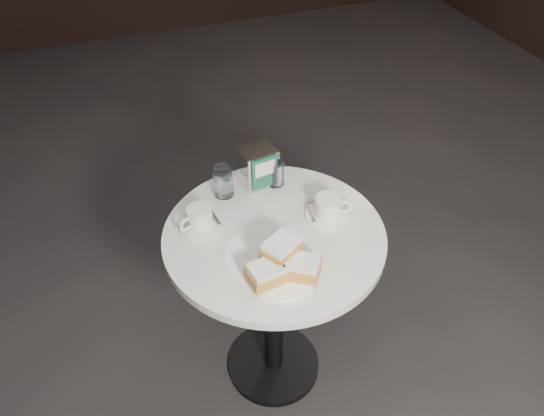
{
  "coord_description": "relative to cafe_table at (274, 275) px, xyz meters",
  "views": [
    {
      "loc": [
        -0.42,
        -1.12,
        1.89
      ],
      "look_at": [
        0.0,
        0.02,
        0.83
      ],
      "focal_mm": 35.0,
      "sensor_mm": 36.0,
      "label": 1
    }
  ],
  "objects": [
    {
      "name": "ground",
      "position": [
        0.0,
        0.0,
        -0.55
      ],
      "size": [
        7.0,
        7.0,
        0.0
      ],
      "primitive_type": "plane",
      "color": "black",
      "rests_on": "ground"
    },
    {
      "name": "cafe_table",
      "position": [
        0.0,
        0.0,
        0.0
      ],
      "size": [
        0.7,
        0.7,
        0.74
      ],
      "color": "black",
      "rests_on": "ground"
    },
    {
      "name": "sugar_spill",
      "position": [
        -0.05,
        -0.08,
        0.2
      ],
      "size": [
        0.33,
        0.33,
        0.0
      ],
      "primitive_type": "cylinder",
      "rotation": [
        0.0,
        0.0,
        0.3
      ],
      "color": "white",
      "rests_on": "cafe_table"
    },
    {
      "name": "beignet_plate",
      "position": [
        -0.04,
        -0.17,
        0.23
      ],
      "size": [
        0.24,
        0.24,
        0.1
      ],
      "rotation": [
        0.0,
        0.0,
        -0.17
      ],
      "color": "white",
      "rests_on": "cafe_table"
    },
    {
      "name": "coffee_cup_left",
      "position": [
        -0.21,
        0.11,
        0.23
      ],
      "size": [
        0.18,
        0.18,
        0.07
      ],
      "rotation": [
        0.0,
        0.0,
        0.39
      ],
      "color": "silver",
      "rests_on": "cafe_table"
    },
    {
      "name": "coffee_cup_right",
      "position": [
        0.19,
        0.01,
        0.23
      ],
      "size": [
        0.19,
        0.19,
        0.07
      ],
      "rotation": [
        0.0,
        0.0,
        -0.42
      ],
      "color": "white",
      "rests_on": "cafe_table"
    },
    {
      "name": "water_glass_left",
      "position": [
        -0.09,
        0.24,
        0.25
      ],
      "size": [
        0.08,
        0.08,
        0.11
      ],
      "rotation": [
        0.0,
        0.0,
        -0.23
      ],
      "color": "white",
      "rests_on": "cafe_table"
    },
    {
      "name": "water_glass_right",
      "position": [
        0.09,
        0.23,
        0.25
      ],
      "size": [
        0.08,
        0.08,
        0.1
      ],
      "rotation": [
        0.0,
        0.0,
        0.39
      ],
      "color": "white",
      "rests_on": "cafe_table"
    },
    {
      "name": "napkin_dispenser",
      "position": [
        0.04,
        0.26,
        0.27
      ],
      "size": [
        0.13,
        0.11,
        0.14
      ],
      "rotation": [
        0.0,
        0.0,
        0.15
      ],
      "color": "silver",
      "rests_on": "cafe_table"
    }
  ]
}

